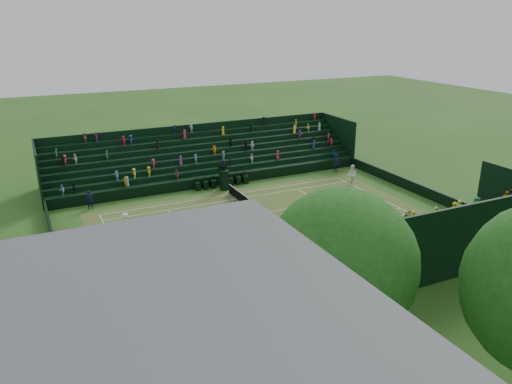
{
  "coord_description": "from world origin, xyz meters",
  "views": [
    {
      "loc": [
        35.07,
        -16.71,
        15.64
      ],
      "look_at": [
        0.0,
        0.0,
        2.0
      ],
      "focal_mm": 35.0,
      "sensor_mm": 36.0,
      "label": 1
    }
  ],
  "objects_px": {
    "umpire_chair": "(224,177)",
    "player_far_east": "(298,214)",
    "player_far_west": "(352,175)",
    "player_near_east": "(229,218)",
    "player_near_west": "(126,224)",
    "tennis_net": "(256,209)"
  },
  "relations": [
    {
      "from": "player_near_east",
      "to": "player_far_west",
      "type": "bearing_deg",
      "value": -80.07
    },
    {
      "from": "tennis_net",
      "to": "player_near_west",
      "type": "distance_m",
      "value": 10.7
    },
    {
      "from": "tennis_net",
      "to": "player_far_west",
      "type": "xyz_separation_m",
      "value": [
        -3.26,
        12.08,
        0.45
      ]
    },
    {
      "from": "player_near_west",
      "to": "player_far_east",
      "type": "height_order",
      "value": "player_far_east"
    },
    {
      "from": "player_near_east",
      "to": "player_far_west",
      "type": "distance_m",
      "value": 16.12
    },
    {
      "from": "player_near_east",
      "to": "player_near_west",
      "type": "bearing_deg",
      "value": 63.57
    },
    {
      "from": "umpire_chair",
      "to": "player_far_east",
      "type": "relative_size",
      "value": 1.59
    },
    {
      "from": "player_far_west",
      "to": "player_far_east",
      "type": "height_order",
      "value": "player_far_west"
    },
    {
      "from": "umpire_chair",
      "to": "player_far_east",
      "type": "bearing_deg",
      "value": 11.52
    },
    {
      "from": "player_far_west",
      "to": "player_far_east",
      "type": "xyz_separation_m",
      "value": [
        6.54,
        -9.97,
        -0.07
      ]
    },
    {
      "from": "umpire_chair",
      "to": "player_far_west",
      "type": "xyz_separation_m",
      "value": [
        3.85,
        12.08,
        -0.25
      ]
    },
    {
      "from": "player_near_east",
      "to": "player_far_east",
      "type": "relative_size",
      "value": 1.08
    },
    {
      "from": "player_far_east",
      "to": "tennis_net",
      "type": "bearing_deg",
      "value": -157.26
    },
    {
      "from": "player_near_west",
      "to": "player_far_west",
      "type": "bearing_deg",
      "value": -106.38
    },
    {
      "from": "tennis_net",
      "to": "umpire_chair",
      "type": "relative_size",
      "value": 4.09
    },
    {
      "from": "player_near_east",
      "to": "tennis_net",
      "type": "bearing_deg",
      "value": -68.35
    },
    {
      "from": "tennis_net",
      "to": "umpire_chair",
      "type": "distance_m",
      "value": 7.14
    },
    {
      "from": "player_far_west",
      "to": "player_near_east",
      "type": "bearing_deg",
      "value": -66.85
    },
    {
      "from": "player_near_west",
      "to": "player_far_east",
      "type": "bearing_deg",
      "value": -129.8
    },
    {
      "from": "player_far_west",
      "to": "tennis_net",
      "type": "bearing_deg",
      "value": -70.31
    },
    {
      "from": "umpire_chair",
      "to": "player_near_east",
      "type": "bearing_deg",
      "value": -19.62
    },
    {
      "from": "tennis_net",
      "to": "player_near_east",
      "type": "bearing_deg",
      "value": -59.72
    }
  ]
}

